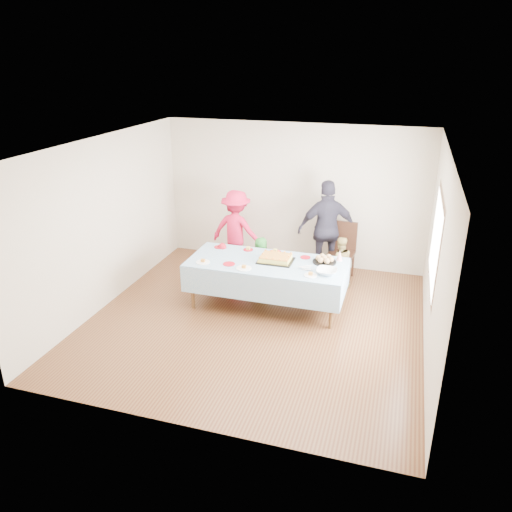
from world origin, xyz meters
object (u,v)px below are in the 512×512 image
Objects in this scene: birthday_cake at (276,259)px; adult_left at (236,230)px; dining_chair at (342,248)px; party_table at (267,265)px.

birthday_cake is 1.70m from adult_left.
adult_left is at bearing -171.53° from dining_chair.
party_table is 1.81m from dining_chair.
adult_left is (-1.98, -0.15, 0.18)m from dining_chair.
dining_chair is at bearing 56.10° from party_table.
dining_chair reaches higher than party_table.
party_table is 4.55× the size of birthday_cake.
dining_chair is (0.88, 1.43, -0.25)m from birthday_cake.
birthday_cake is 0.36× the size of adult_left.
dining_chair is at bearing 58.54° from birthday_cake.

